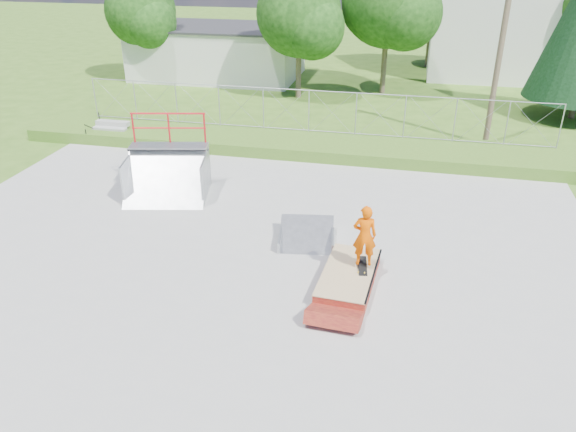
% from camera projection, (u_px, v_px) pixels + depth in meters
% --- Properties ---
extents(ground, '(120.00, 120.00, 0.00)m').
position_uv_depth(ground, '(236.00, 266.00, 15.24)').
color(ground, '#3A621C').
rests_on(ground, ground).
extents(concrete_pad, '(20.00, 16.00, 0.04)m').
position_uv_depth(concrete_pad, '(236.00, 265.00, 15.24)').
color(concrete_pad, '#9C9C99').
rests_on(concrete_pad, ground).
extents(grass_berm, '(24.00, 3.00, 0.50)m').
position_uv_depth(grass_berm, '(304.00, 144.00, 23.43)').
color(grass_berm, '#3A621C').
rests_on(grass_berm, ground).
extents(grind_box, '(1.46, 2.73, 0.39)m').
position_uv_depth(grind_box, '(349.00, 278.00, 14.36)').
color(grind_box, maroon).
rests_on(grind_box, concrete_pad).
extents(quarter_pipe, '(3.08, 2.77, 2.66)m').
position_uv_depth(quarter_pipe, '(165.00, 161.00, 18.68)').
color(quarter_pipe, gray).
rests_on(quarter_pipe, concrete_pad).
extents(flat_bank_ramp, '(1.81, 1.89, 0.48)m').
position_uv_depth(flat_bank_ramp, '(307.00, 235.00, 16.30)').
color(flat_bank_ramp, gray).
rests_on(flat_bank_ramp, concrete_pad).
extents(skateboard, '(0.33, 0.82, 0.13)m').
position_uv_depth(skateboard, '(363.00, 266.00, 14.40)').
color(skateboard, black).
rests_on(skateboard, grind_box).
extents(skater, '(0.65, 0.47, 1.64)m').
position_uv_depth(skater, '(364.00, 238.00, 14.03)').
color(skater, '#E95200').
rests_on(skater, grind_box).
extents(concrete_stairs, '(1.50, 1.60, 0.80)m').
position_uv_depth(concrete_stairs, '(108.00, 133.00, 24.33)').
color(concrete_stairs, '#9C9C99').
rests_on(concrete_stairs, ground).
extents(chain_link_fence, '(20.00, 0.06, 1.80)m').
position_uv_depth(chain_link_fence, '(309.00, 111.00, 23.79)').
color(chain_link_fence, '#9FA2A8').
rests_on(chain_link_fence, grass_berm).
extents(utility_building_flat, '(10.00, 6.00, 3.00)m').
position_uv_depth(utility_building_flat, '(218.00, 52.00, 35.36)').
color(utility_building_flat, silver).
rests_on(utility_building_flat, ground).
extents(gable_house, '(8.40, 6.08, 8.94)m').
position_uv_depth(gable_house, '(500.00, 13.00, 34.49)').
color(gable_house, silver).
rests_on(gable_house, ground).
extents(utility_pole, '(0.24, 0.24, 8.00)m').
position_uv_depth(utility_pole, '(501.00, 49.00, 22.48)').
color(utility_pole, brown).
rests_on(utility_pole, ground).
extents(tree_left_near, '(4.76, 4.48, 6.65)m').
position_uv_depth(tree_left_near, '(303.00, 18.00, 29.28)').
color(tree_left_near, brown).
rests_on(tree_left_near, ground).
extents(tree_center, '(5.44, 5.12, 7.60)m').
position_uv_depth(tree_center, '(394.00, 4.00, 29.85)').
color(tree_center, brown).
rests_on(tree_center, ground).
extents(tree_left_far, '(4.42, 4.16, 6.18)m').
position_uv_depth(tree_left_far, '(143.00, 14.00, 33.13)').
color(tree_left_far, brown).
rests_on(tree_left_far, ground).
extents(tree_back_mid, '(4.08, 3.84, 5.70)m').
position_uv_depth(tree_back_mid, '(436.00, 11.00, 36.94)').
color(tree_back_mid, brown).
rests_on(tree_back_mid, ground).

